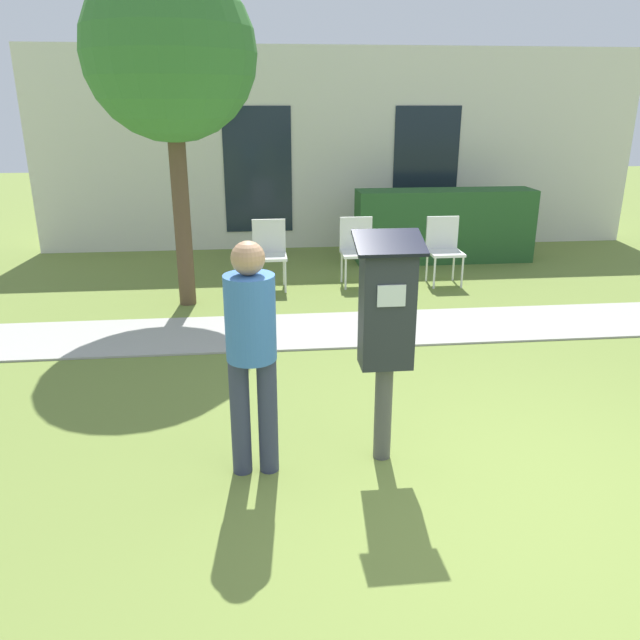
# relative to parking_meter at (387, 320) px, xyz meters

# --- Properties ---
(ground_plane) EXTENTS (40.00, 40.00, 0.00)m
(ground_plane) POSITION_rel_parking_meter_xyz_m (0.65, -0.51, -1.02)
(ground_plane) COLOR olive
(sidewalk) EXTENTS (12.00, 1.10, 0.02)m
(sidewalk) POSITION_rel_parking_meter_xyz_m (0.65, 2.57, -1.01)
(sidewalk) COLOR #A3A099
(sidewalk) RESTS_ON ground
(building_facade) EXTENTS (10.00, 0.26, 3.20)m
(building_facade) POSITION_rel_parking_meter_xyz_m (0.65, 6.81, 0.58)
(building_facade) COLOR silver
(building_facade) RESTS_ON ground
(parking_meter) EXTENTS (0.44, 0.31, 1.59)m
(parking_meter) POSITION_rel_parking_meter_xyz_m (0.00, 0.00, 0.00)
(parking_meter) COLOR #4C4C4C
(parking_meter) RESTS_ON ground
(person_standing) EXTENTS (0.32, 0.32, 1.58)m
(person_standing) POSITION_rel_parking_meter_xyz_m (-0.88, -0.08, -0.09)
(person_standing) COLOR #333851
(person_standing) RESTS_ON ground
(outdoor_chair_left) EXTENTS (0.44, 0.44, 0.90)m
(outdoor_chair_left) POSITION_rel_parking_meter_xyz_m (-0.65, 4.34, -0.49)
(outdoor_chair_left) COLOR white
(outdoor_chair_left) RESTS_ON ground
(outdoor_chair_middle) EXTENTS (0.44, 0.44, 0.90)m
(outdoor_chair_middle) POSITION_rel_parking_meter_xyz_m (0.53, 4.39, -0.49)
(outdoor_chair_middle) COLOR white
(outdoor_chair_middle) RESTS_ON ground
(outdoor_chair_right) EXTENTS (0.44, 0.44, 0.90)m
(outdoor_chair_right) POSITION_rel_parking_meter_xyz_m (1.70, 4.31, -0.49)
(outdoor_chair_right) COLOR white
(outdoor_chair_right) RESTS_ON ground
(hedge_row) EXTENTS (2.72, 0.60, 1.10)m
(hedge_row) POSITION_rel_parking_meter_xyz_m (2.08, 5.55, -0.47)
(hedge_row) COLOR #285628
(hedge_row) RESTS_ON ground
(tree) EXTENTS (1.90, 1.90, 3.82)m
(tree) POSITION_rel_parking_meter_xyz_m (-1.69, 3.72, 1.83)
(tree) COLOR brown
(tree) RESTS_ON ground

